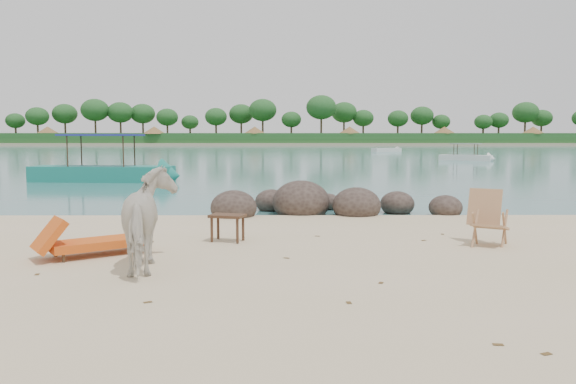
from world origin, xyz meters
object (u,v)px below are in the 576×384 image
(boulders, at_px, (317,205))
(deck_chair, at_px, (490,220))
(cow, at_px, (152,220))
(side_table, at_px, (228,230))
(lounge_chair, at_px, (99,239))
(boat_near, at_px, (101,142))

(boulders, relative_size, deck_chair, 6.40)
(cow, height_order, deck_chair, cow)
(boulders, xyz_separation_m, side_table, (-1.92, -4.14, 0.04))
(lounge_chair, bearing_deg, side_table, -4.31)
(boulders, bearing_deg, side_table, -114.87)
(side_table, xyz_separation_m, boat_near, (-7.32, 15.50, 1.51))
(side_table, height_order, boat_near, boat_near)
(boulders, relative_size, lounge_chair, 3.35)
(side_table, distance_m, boat_near, 17.21)
(boulders, distance_m, cow, 6.93)
(boat_near, bearing_deg, boulders, -45.48)
(side_table, bearing_deg, boulders, 81.17)
(boulders, xyz_separation_m, boat_near, (-9.24, 11.36, 1.54))
(cow, height_order, lounge_chair, cow)
(boulders, xyz_separation_m, deck_chair, (2.82, -4.57, 0.29))
(cow, xyz_separation_m, boat_near, (-6.43, 17.66, 1.01))
(boulders, distance_m, lounge_chair, 6.61)
(cow, relative_size, side_table, 2.84)
(boulders, distance_m, deck_chair, 5.38)
(deck_chair, bearing_deg, lounge_chair, -142.96)
(deck_chair, bearing_deg, side_table, -154.42)
(cow, bearing_deg, lounge_chair, -53.47)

